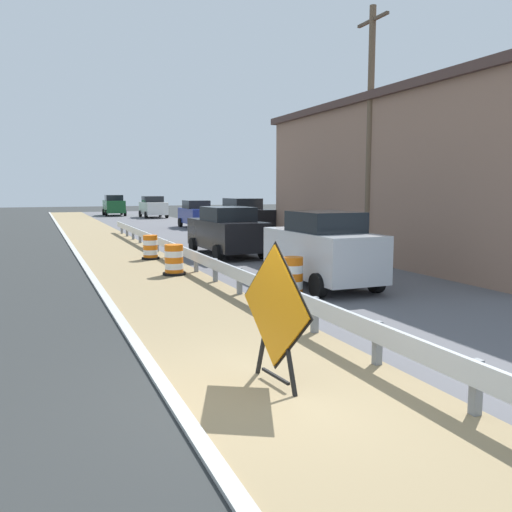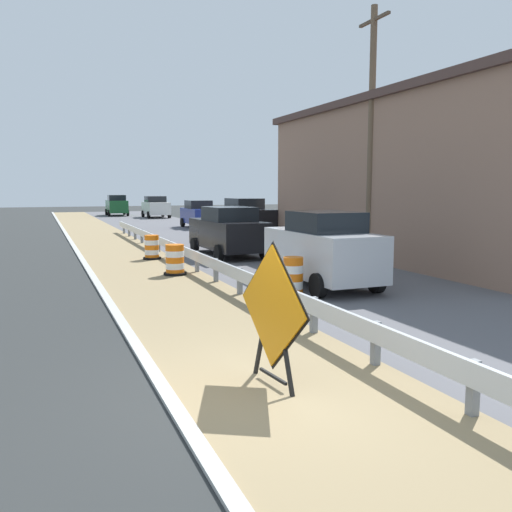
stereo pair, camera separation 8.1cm
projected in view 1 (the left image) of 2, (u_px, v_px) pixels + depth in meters
name	position (u px, v px, depth m)	size (l,w,h in m)	color
ground_plane	(269.00, 392.00, 7.37)	(160.00, 160.00, 0.00)	#2B2D2D
median_dirt_strip	(303.00, 387.00, 7.56)	(3.42, 120.00, 0.01)	#8E7A56
curb_near_edge	(176.00, 407.00, 6.88)	(0.20, 120.00, 0.11)	#ADADA8
guardrail_median	(340.00, 318.00, 9.39)	(0.18, 53.60, 0.71)	silver
warning_sign_diamond	(275.00, 311.00, 7.53)	(0.24, 1.82, 2.06)	black
traffic_barrel_nearest	(293.00, 279.00, 13.85)	(0.64, 0.64, 1.03)	orange
traffic_barrel_close	(174.00, 261.00, 17.31)	(0.74, 0.74, 0.98)	orange
traffic_barrel_mid	(150.00, 249.00, 21.12)	(0.69, 0.69, 0.95)	orange
car_lead_near_lane	(322.00, 249.00, 15.16)	(2.00, 4.19, 2.14)	silver
car_trailing_near_lane	(243.00, 219.00, 29.51)	(2.03, 4.65, 2.23)	black
car_lead_far_lane	(114.00, 205.00, 54.94)	(2.14, 4.45, 2.10)	#195128
car_mid_far_lane	(197.00, 214.00, 37.99)	(1.96, 4.01, 1.93)	navy
car_trailing_far_lane	(226.00, 231.00, 22.28)	(2.22, 4.83, 2.02)	black
car_distant_a	(153.00, 207.00, 51.22)	(2.18, 4.28, 2.03)	silver
roadside_shop_near	(454.00, 179.00, 22.05)	(9.23, 16.31, 6.28)	#93705B
utility_pole_near	(370.00, 133.00, 19.77)	(0.24, 1.80, 9.26)	brown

